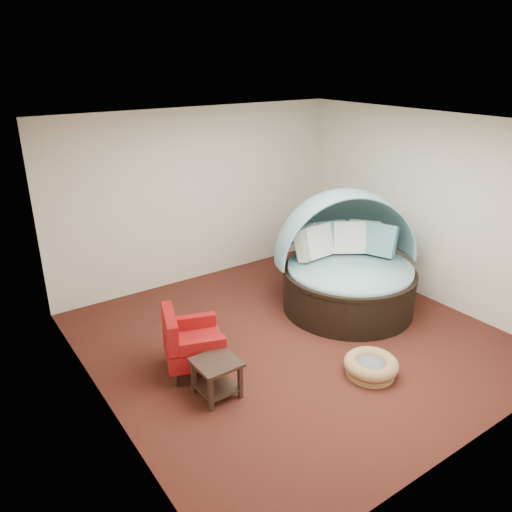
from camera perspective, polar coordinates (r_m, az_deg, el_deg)
floor at (r=6.78m, az=4.22°, el=-9.35°), size 5.00×5.00×0.00m
wall_back at (r=8.16m, az=-6.61°, el=6.79°), size 5.00×0.00×5.00m
wall_front at (r=4.69m, az=24.32°, el=-7.02°), size 5.00×0.00×5.00m
wall_left at (r=5.08m, az=-17.92°, el=-3.82°), size 0.00×5.00×5.00m
wall_right at (r=7.93m, az=18.82°, el=5.29°), size 0.00×5.00×5.00m
ceiling at (r=5.84m, az=5.01°, el=14.82°), size 5.00×5.00×0.00m
canopy_daybed at (r=7.38m, az=10.43°, el=0.14°), size 2.56×2.53×1.76m
pet_basket at (r=6.17m, az=12.99°, el=-12.15°), size 0.68×0.68×0.22m
red_armchair at (r=6.02m, az=-7.54°, el=-9.80°), size 0.86×0.86×0.80m
side_table at (r=5.62m, az=-4.53°, el=-13.21°), size 0.47×0.47×0.45m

